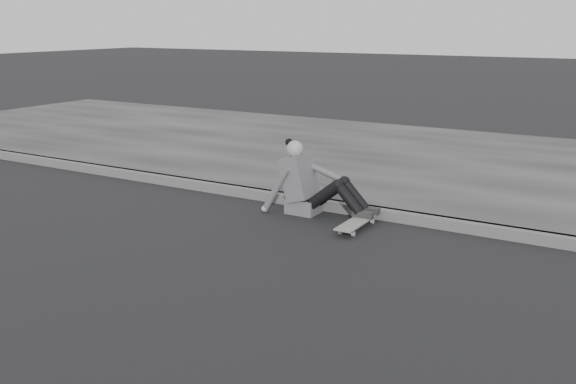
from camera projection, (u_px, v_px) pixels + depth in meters
ground at (348, 319)px, 4.91m from camera, size 80.00×80.00×0.00m
curb at (447, 223)px, 7.05m from camera, size 24.00×0.16×0.12m
sidewalk at (507, 170)px, 9.57m from camera, size 24.00×6.00×0.12m
skateboard at (357, 222)px, 7.05m from camera, size 0.20×0.78×0.09m
seated_woman at (309, 184)px, 7.54m from camera, size 1.38×0.46×0.88m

